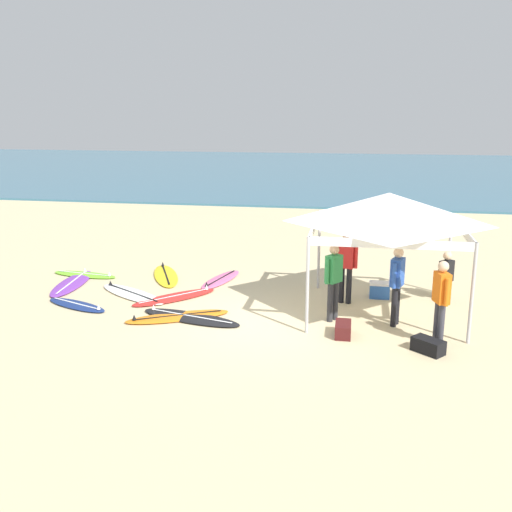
{
  "coord_description": "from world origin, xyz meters",
  "views": [
    {
      "loc": [
        1.86,
        -11.95,
        4.49
      ],
      "look_at": [
        -0.61,
        1.85,
        1.0
      ],
      "focal_mm": 41.01,
      "sensor_mm": 36.0,
      "label": 1
    }
  ],
  "objects_px": {
    "surfboard_navy": "(77,305)",
    "person_black": "(446,273)",
    "surfboard_orange": "(177,317)",
    "cooler_box": "(380,290)",
    "canopy_tent": "(388,209)",
    "surfboard_purple": "(72,283)",
    "gear_bag_near_tent": "(428,346)",
    "surfboard_white": "(132,294)",
    "person_orange": "(441,297)",
    "person_green": "(334,277)",
    "surfboard_black": "(190,317)",
    "person_blue": "(397,281)",
    "surfboard_lime": "(85,275)",
    "gear_bag_by_pole": "(343,329)",
    "surfboard_yellow": "(166,276)",
    "surfboard_red": "(175,297)",
    "surfboard_pink": "(221,279)",
    "person_red": "(346,263)"
  },
  "relations": [
    {
      "from": "surfboard_navy",
      "to": "person_black",
      "type": "xyz_separation_m",
      "value": [
        8.62,
        2.12,
        0.62
      ]
    },
    {
      "from": "surfboard_orange",
      "to": "cooler_box",
      "type": "height_order",
      "value": "cooler_box"
    },
    {
      "from": "canopy_tent",
      "to": "surfboard_purple",
      "type": "height_order",
      "value": "canopy_tent"
    },
    {
      "from": "gear_bag_near_tent",
      "to": "surfboard_navy",
      "type": "bearing_deg",
      "value": 170.31
    },
    {
      "from": "surfboard_white",
      "to": "person_orange",
      "type": "xyz_separation_m",
      "value": [
        7.14,
        -1.97,
        0.95
      ]
    },
    {
      "from": "surfboard_orange",
      "to": "person_green",
      "type": "xyz_separation_m",
      "value": [
        3.41,
        0.47,
        0.95
      ]
    },
    {
      "from": "cooler_box",
      "to": "surfboard_black",
      "type": "bearing_deg",
      "value": -151.12
    },
    {
      "from": "canopy_tent",
      "to": "person_orange",
      "type": "relative_size",
      "value": 1.95
    },
    {
      "from": "person_blue",
      "to": "gear_bag_near_tent",
      "type": "height_order",
      "value": "person_blue"
    },
    {
      "from": "surfboard_lime",
      "to": "surfboard_white",
      "type": "distance_m",
      "value": 2.45
    },
    {
      "from": "person_black",
      "to": "gear_bag_by_pole",
      "type": "height_order",
      "value": "person_black"
    },
    {
      "from": "person_blue",
      "to": "gear_bag_near_tent",
      "type": "relative_size",
      "value": 2.85
    },
    {
      "from": "surfboard_black",
      "to": "gear_bag_by_pole",
      "type": "distance_m",
      "value": 3.39
    },
    {
      "from": "surfboard_lime",
      "to": "surfboard_yellow",
      "type": "xyz_separation_m",
      "value": [
        2.26,
        0.3,
        -0.0
      ]
    },
    {
      "from": "person_blue",
      "to": "person_black",
      "type": "xyz_separation_m",
      "value": [
        1.3,
        2.05,
        -0.33
      ]
    },
    {
      "from": "person_blue",
      "to": "gear_bag_by_pole",
      "type": "distance_m",
      "value": 1.6
    },
    {
      "from": "surfboard_navy",
      "to": "gear_bag_near_tent",
      "type": "xyz_separation_m",
      "value": [
        7.88,
        -1.34,
        0.1
      ]
    },
    {
      "from": "person_black",
      "to": "person_orange",
      "type": "bearing_deg",
      "value": -99.64
    },
    {
      "from": "surfboard_lime",
      "to": "surfboard_purple",
      "type": "height_order",
      "value": "same"
    },
    {
      "from": "surfboard_black",
      "to": "surfboard_navy",
      "type": "xyz_separation_m",
      "value": [
        -2.88,
        0.34,
        0.0
      ]
    },
    {
      "from": "person_blue",
      "to": "person_orange",
      "type": "bearing_deg",
      "value": -51.71
    },
    {
      "from": "surfboard_red",
      "to": "person_green",
      "type": "height_order",
      "value": "person_green"
    },
    {
      "from": "surfboard_yellow",
      "to": "person_black",
      "type": "relative_size",
      "value": 1.99
    },
    {
      "from": "surfboard_pink",
      "to": "person_red",
      "type": "height_order",
      "value": "person_red"
    },
    {
      "from": "surfboard_navy",
      "to": "surfboard_yellow",
      "type": "bearing_deg",
      "value": 66.02
    },
    {
      "from": "surfboard_yellow",
      "to": "surfboard_red",
      "type": "xyz_separation_m",
      "value": [
        0.85,
        -1.81,
        0.0
      ]
    },
    {
      "from": "surfboard_white",
      "to": "gear_bag_near_tent",
      "type": "height_order",
      "value": "gear_bag_near_tent"
    },
    {
      "from": "person_red",
      "to": "person_black",
      "type": "bearing_deg",
      "value": 17.02
    },
    {
      "from": "canopy_tent",
      "to": "cooler_box",
      "type": "distance_m",
      "value": 2.44
    },
    {
      "from": "surfboard_white",
      "to": "surfboard_orange",
      "type": "distance_m",
      "value": 2.14
    },
    {
      "from": "surfboard_black",
      "to": "gear_bag_near_tent",
      "type": "height_order",
      "value": "gear_bag_near_tent"
    },
    {
      "from": "surfboard_red",
      "to": "gear_bag_near_tent",
      "type": "height_order",
      "value": "gear_bag_near_tent"
    },
    {
      "from": "surfboard_pink",
      "to": "gear_bag_near_tent",
      "type": "distance_m",
      "value": 6.45
    },
    {
      "from": "surfboard_yellow",
      "to": "surfboard_purple",
      "type": "relative_size",
      "value": 0.95
    },
    {
      "from": "surfboard_navy",
      "to": "surfboard_red",
      "type": "relative_size",
      "value": 0.91
    },
    {
      "from": "person_blue",
      "to": "canopy_tent",
      "type": "bearing_deg",
      "value": 105.01
    },
    {
      "from": "gear_bag_near_tent",
      "to": "surfboard_orange",
      "type": "bearing_deg",
      "value": 169.37
    },
    {
      "from": "surfboard_white",
      "to": "person_green",
      "type": "xyz_separation_m",
      "value": [
        5.03,
        -0.94,
        0.95
      ]
    },
    {
      "from": "surfboard_purple",
      "to": "person_red",
      "type": "bearing_deg",
      "value": -2.22
    },
    {
      "from": "canopy_tent",
      "to": "person_green",
      "type": "height_order",
      "value": "canopy_tent"
    },
    {
      "from": "person_blue",
      "to": "surfboard_white",
      "type": "bearing_deg",
      "value": 171.2
    },
    {
      "from": "surfboard_orange",
      "to": "person_black",
      "type": "relative_size",
      "value": 1.96
    },
    {
      "from": "canopy_tent",
      "to": "person_green",
      "type": "xyz_separation_m",
      "value": [
        -1.12,
        -0.77,
        -1.4
      ]
    },
    {
      "from": "person_blue",
      "to": "person_orange",
      "type": "xyz_separation_m",
      "value": [
        0.78,
        -0.99,
        0.0
      ]
    },
    {
      "from": "surfboard_lime",
      "to": "surfboard_black",
      "type": "distance_m",
      "value": 4.82
    },
    {
      "from": "surfboard_red",
      "to": "person_orange",
      "type": "xyz_separation_m",
      "value": [
        6.01,
        -1.91,
        0.95
      ]
    },
    {
      "from": "surfboard_orange",
      "to": "gear_bag_by_pole",
      "type": "height_order",
      "value": "gear_bag_by_pole"
    },
    {
      "from": "canopy_tent",
      "to": "gear_bag_near_tent",
      "type": "distance_m",
      "value": 3.26
    },
    {
      "from": "surfboard_orange",
      "to": "cooler_box",
      "type": "xyz_separation_m",
      "value": [
        4.47,
        2.31,
        0.16
      ]
    },
    {
      "from": "surfboard_lime",
      "to": "surfboard_black",
      "type": "height_order",
      "value": "same"
    }
  ]
}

